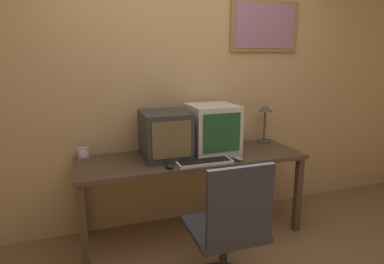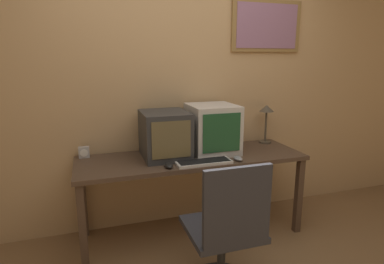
% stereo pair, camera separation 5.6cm
% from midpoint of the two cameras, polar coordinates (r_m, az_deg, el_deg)
% --- Properties ---
extents(wall_back, '(8.00, 0.08, 2.60)m').
position_cam_midpoint_polar(wall_back, '(3.04, -2.65, 7.92)').
color(wall_back, tan).
rests_on(wall_back, ground_plane).
extents(desk, '(1.96, 0.63, 0.74)m').
position_cam_midpoint_polar(desk, '(2.83, -0.57, -5.84)').
color(desk, '#4C3828').
rests_on(desk, ground_plane).
extents(monitor_left, '(0.39, 0.45, 0.39)m').
position_cam_midpoint_polar(monitor_left, '(2.74, -5.42, -0.49)').
color(monitor_left, '#333333').
rests_on(monitor_left, desk).
extents(monitor_right, '(0.41, 0.44, 0.43)m').
position_cam_midpoint_polar(monitor_right, '(2.88, 3.00, 0.60)').
color(monitor_right, beige).
rests_on(monitor_right, desk).
extents(keyboard_main, '(0.46, 0.16, 0.03)m').
position_cam_midpoint_polar(keyboard_main, '(2.61, 1.58, -5.35)').
color(keyboard_main, beige).
rests_on(keyboard_main, desk).
extents(mouse_near_keyboard, '(0.06, 0.11, 0.03)m').
position_cam_midpoint_polar(mouse_near_keyboard, '(2.71, 7.63, -4.63)').
color(mouse_near_keyboard, gray).
rests_on(mouse_near_keyboard, desk).
extents(mouse_far_corner, '(0.06, 0.11, 0.04)m').
position_cam_midpoint_polar(mouse_far_corner, '(2.51, -4.67, -5.99)').
color(mouse_far_corner, black).
rests_on(mouse_far_corner, desk).
extents(desk_clock, '(0.09, 0.05, 0.10)m').
position_cam_midpoint_polar(desk_clock, '(2.89, -19.28, -3.52)').
color(desk_clock, '#B7B2AD').
rests_on(desk_clock, desk).
extents(desk_lamp, '(0.14, 0.14, 0.38)m').
position_cam_midpoint_polar(desk_lamp, '(3.27, 12.38, 3.12)').
color(desk_lamp, '#4C4233').
rests_on(desk_lamp, desk).
extents(office_chair, '(0.49, 0.49, 0.96)m').
position_cam_midpoint_polar(office_chair, '(2.23, 5.71, -18.46)').
color(office_chair, black).
rests_on(office_chair, ground_plane).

